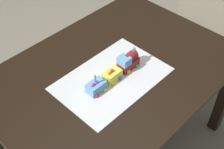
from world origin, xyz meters
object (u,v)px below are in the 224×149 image
Objects in this scene: cake_car_hopper_sky_blue at (96,87)px; birthday_candle at (95,78)px; chair at (205,30)px; cake_locomotive at (128,61)px; dining_table at (114,83)px; cake_car_caboose_lemon at (112,75)px.

birthday_candle is at bearing -0.00° from cake_car_hopper_sky_blue.
cake_car_hopper_sky_blue is 0.07m from birthday_candle.
cake_locomotive is (0.97, 0.04, 0.32)m from chair.
chair and cake_locomotive have the same top height.
cake_car_caboose_lemon is at bearing 36.62° from dining_table.
cake_locomotive reaches higher than cake_car_caboose_lemon.
birthday_candle is at bearing 14.64° from dining_table.
cake_locomotive is 1.40× the size of cake_car_hopper_sky_blue.
birthday_candle is (0.12, -0.00, 0.07)m from cake_car_caboose_lemon.
cake_car_hopper_sky_blue is at bearing 82.95° from chair.
cake_car_caboose_lemon is 1.86× the size of birthday_candle.
cake_locomotive is at bearing -180.00° from birthday_candle.
dining_table is at bearing -165.36° from birthday_candle.
cake_locomotive reaches higher than cake_car_hopper_sky_blue.
cake_car_hopper_sky_blue is at bearing 14.91° from dining_table.
birthday_candle reaches higher than cake_locomotive.
birthday_candle reaches higher than chair.
cake_car_caboose_lemon is at bearing 180.00° from birthday_candle.
dining_table is 0.18m from cake_locomotive.
dining_table is 14.00× the size of cake_car_caboose_lemon.
chair is 1.28m from birthday_candle.
cake_locomotive is 1.40× the size of cake_car_caboose_lemon.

